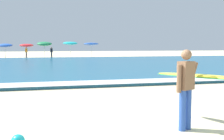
% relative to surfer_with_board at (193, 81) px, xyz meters
% --- Properties ---
extents(ground_plane, '(160.00, 160.00, 0.00)m').
position_rel_surfer_with_board_xyz_m(ground_plane, '(-1.37, 0.04, -1.03)').
color(ground_plane, beige).
extents(sea, '(120.00, 28.00, 0.14)m').
position_rel_surfer_with_board_xyz_m(sea, '(-1.37, 20.21, -0.96)').
color(sea, '#1E6084').
rests_on(sea, ground).
extents(surf_foam, '(120.00, 1.46, 0.01)m').
position_rel_surfer_with_board_xyz_m(surf_foam, '(-1.37, 6.81, -0.89)').
color(surf_foam, white).
rests_on(surf_foam, sea).
extents(surfer_with_board, '(1.41, 2.43, 1.73)m').
position_rel_surfer_with_board_xyz_m(surfer_with_board, '(0.00, 0.00, 0.00)').
color(surfer_with_board, '#284CA3').
rests_on(surfer_with_board, ground).
extents(beach_umbrella_2, '(2.07, 2.09, 2.12)m').
position_rel_surfer_with_board_xyz_m(beach_umbrella_2, '(-8.51, 36.09, 0.79)').
color(beach_umbrella_2, beige).
rests_on(beach_umbrella_2, ground).
extents(beach_umbrella_3, '(1.96, 1.98, 2.08)m').
position_rel_surfer_with_board_xyz_m(beach_umbrella_3, '(-5.58, 35.86, 0.79)').
color(beach_umbrella_3, beige).
rests_on(beach_umbrella_3, ground).
extents(beach_umbrella_4, '(2.11, 2.16, 2.42)m').
position_rel_surfer_with_board_xyz_m(beach_umbrella_4, '(-3.10, 35.85, 1.00)').
color(beach_umbrella_4, beige).
rests_on(beach_umbrella_4, ground).
extents(beach_umbrella_5, '(2.18, 2.21, 2.44)m').
position_rel_surfer_with_board_xyz_m(beach_umbrella_5, '(0.67, 36.54, 1.10)').
color(beach_umbrella_5, beige).
rests_on(beach_umbrella_5, ground).
extents(beach_umbrella_6, '(2.28, 2.29, 2.28)m').
position_rel_surfer_with_board_xyz_m(beach_umbrella_6, '(3.84, 36.53, 0.99)').
color(beach_umbrella_6, beige).
rests_on(beach_umbrella_6, ground).
extents(beachgoer_near_row_left, '(0.32, 0.20, 1.58)m').
position_rel_surfer_with_board_xyz_m(beachgoer_near_row_left, '(-2.16, 34.65, -0.19)').
color(beachgoer_near_row_left, '#383842').
rests_on(beachgoer_near_row_left, ground).
extents(beachgoer_near_row_mid, '(0.32, 0.20, 1.58)m').
position_rel_surfer_with_board_xyz_m(beachgoer_near_row_mid, '(-5.64, 35.91, -0.19)').
color(beachgoer_near_row_mid, '#383842').
rests_on(beachgoer_near_row_mid, ground).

